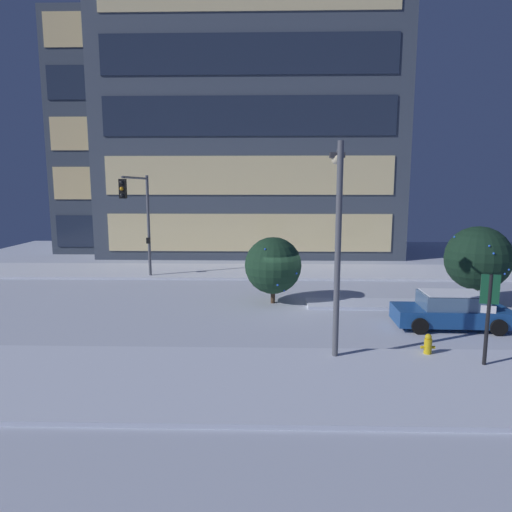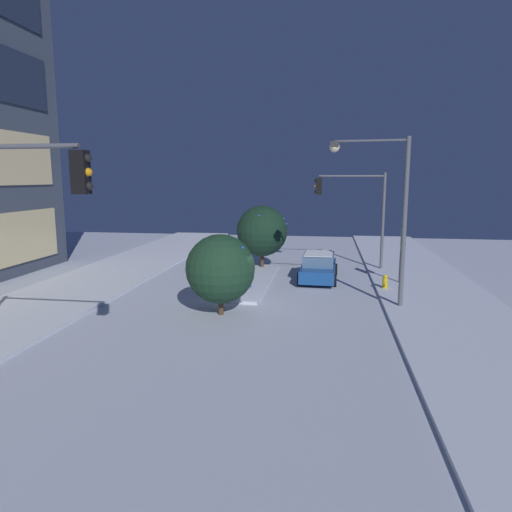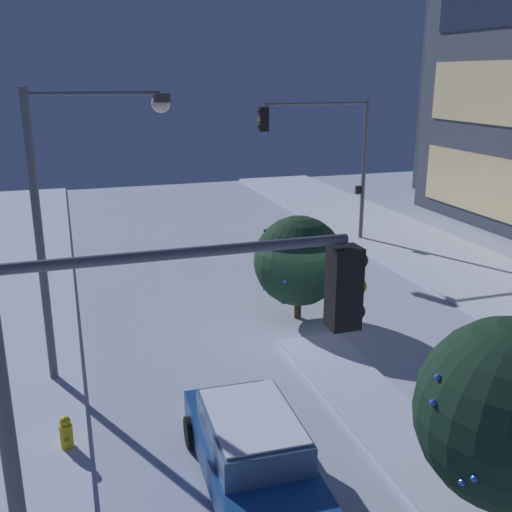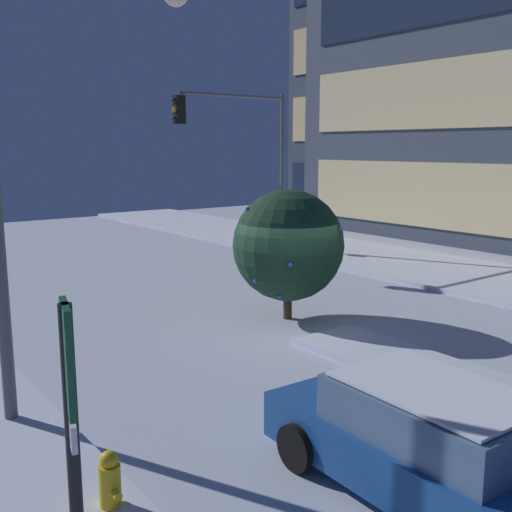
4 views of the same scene
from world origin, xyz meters
name	(u,v)px [view 4 (image 4 of 4)]	position (x,y,z in m)	size (l,w,h in m)	color
ground	(288,330)	(0.00, 0.00, 0.00)	(52.00, 52.00, 0.00)	silver
curb_strip_far	(491,280)	(0.00, 8.68, 0.07)	(52.00, 5.20, 0.14)	silver
median_strip	(501,397)	(5.40, 0.29, 0.07)	(9.00, 1.80, 0.14)	silver
office_tower_secondary	(407,51)	(-14.27, 21.40, 10.08)	(10.48, 10.01, 20.15)	#384251
car_near	(432,447)	(6.52, -3.19, 0.71)	(4.72, 2.13, 1.49)	#19478C
traffic_light_corner_far_left	(244,144)	(-8.56, 4.95, 4.45)	(0.32, 5.17, 6.46)	#565960
street_lamp_arched	(55,120)	(1.35, -5.83, 4.76)	(0.72, 3.27, 7.20)	#565960
fire_hydrant	(110,485)	(4.44, -6.50, 0.40)	(0.48, 0.26, 0.84)	gold
parking_info_sign	(72,428)	(5.91, -7.43, 1.98)	(0.55, 0.20, 3.08)	black
decorated_tree_left_of_median	(288,245)	(-0.76, 0.63, 1.91)	(2.82, 2.82, 3.32)	#473323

